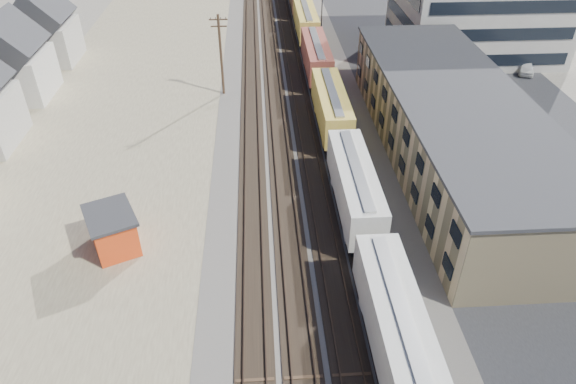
{
  "coord_description": "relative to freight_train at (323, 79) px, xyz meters",
  "views": [
    {
      "loc": [
        -4.16,
        -18.97,
        27.85
      ],
      "look_at": [
        -1.97,
        15.71,
        3.0
      ],
      "focal_mm": 32.0,
      "sensor_mm": 36.0,
      "label": 1
    }
  ],
  "objects": [
    {
      "name": "ground",
      "position": [
        -3.8,
        -39.37,
        -2.79
      ],
      "size": [
        300.0,
        300.0,
        0.0
      ],
      "primitive_type": "plane",
      "color": "#6B6356",
      "rests_on": "ground"
    },
    {
      "name": "ballast_bed",
      "position": [
        -3.8,
        10.63,
        -2.76
      ],
      "size": [
        18.0,
        200.0,
        0.06
      ],
      "primitive_type": "cube",
      "color": "#4C4742",
      "rests_on": "ground"
    },
    {
      "name": "dirt_yard",
      "position": [
        -23.8,
        0.63,
        -2.78
      ],
      "size": [
        24.0,
        180.0,
        0.03
      ],
      "primitive_type": "cube",
      "color": "#73644F",
      "rests_on": "ground"
    },
    {
      "name": "asphalt_lot",
      "position": [
        18.2,
        -4.37,
        -2.77
      ],
      "size": [
        26.0,
        120.0,
        0.04
      ],
      "primitive_type": "cube",
      "color": "#232326",
      "rests_on": "ground"
    },
    {
      "name": "rail_tracks",
      "position": [
        -4.35,
        10.63,
        -2.68
      ],
      "size": [
        11.4,
        200.0,
        0.24
      ],
      "color": "black",
      "rests_on": "ground"
    },
    {
      "name": "freight_train",
      "position": [
        0.0,
        0.0,
        0.0
      ],
      "size": [
        3.0,
        119.74,
        4.46
      ],
      "color": "black",
      "rests_on": "ground"
    },
    {
      "name": "warehouse",
      "position": [
        11.18,
        -14.37,
        0.86
      ],
      "size": [
        12.4,
        40.4,
        7.25
      ],
      "color": "tan",
      "rests_on": "ground"
    },
    {
      "name": "utility_pole_north",
      "position": [
        -12.3,
        2.63,
        2.5
      ],
      "size": [
        2.2,
        0.32,
        10.0
      ],
      "color": "#382619",
      "rests_on": "ground"
    },
    {
      "name": "maintenance_shed",
      "position": [
        -19.86,
        -26.22,
        -1.06
      ],
      "size": [
        5.16,
        5.69,
        3.39
      ],
      "color": "red",
      "rests_on": "ground"
    },
    {
      "name": "parked_car_blue",
      "position": [
        16.8,
        2.86,
        -1.99
      ],
      "size": [
        6.34,
        4.88,
        1.6
      ],
      "primitive_type": "imported",
      "rotation": [
        0.0,
        0.0,
        1.12
      ],
      "color": "navy",
      "rests_on": "ground"
    },
    {
      "name": "parked_car_far",
      "position": [
        29.0,
        6.84,
        -1.99
      ],
      "size": [
        3.4,
        5.08,
        1.61
      ],
      "primitive_type": "imported",
      "rotation": [
        0.0,
        0.0,
        -0.35
      ],
      "color": "silver",
      "rests_on": "ground"
    }
  ]
}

